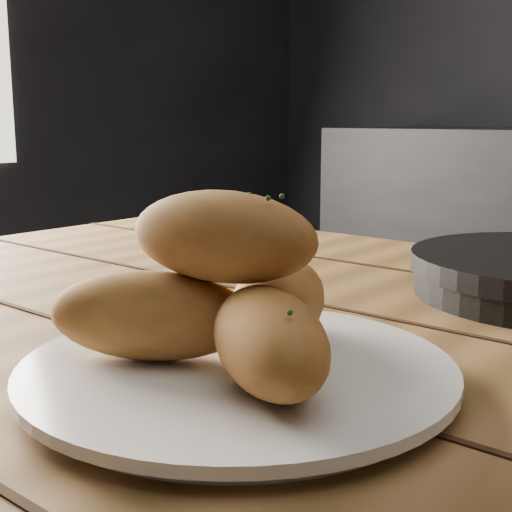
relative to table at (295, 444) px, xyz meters
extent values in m
cube|color=brown|center=(0.00, 0.00, 0.08)|extent=(1.35, 0.98, 0.04)
cylinder|color=brown|center=(-0.65, 0.35, -0.30)|extent=(0.07, 0.07, 0.71)
cylinder|color=white|center=(0.04, -0.12, 0.10)|extent=(0.27, 0.27, 0.01)
cylinder|color=white|center=(0.04, -0.12, 0.11)|extent=(0.30, 0.30, 0.01)
ellipsoid|color=#B16931|center=(-0.02, -0.15, 0.15)|extent=(0.16, 0.13, 0.06)
ellipsoid|color=#B16931|center=(0.08, -0.14, 0.15)|extent=(0.15, 0.14, 0.06)
ellipsoid|color=#B16931|center=(0.03, -0.07, 0.15)|extent=(0.12, 0.15, 0.06)
ellipsoid|color=#B16931|center=(0.03, -0.12, 0.20)|extent=(0.15, 0.09, 0.06)
camera|label=1|loc=(0.35, -0.47, 0.28)|focal=50.00mm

